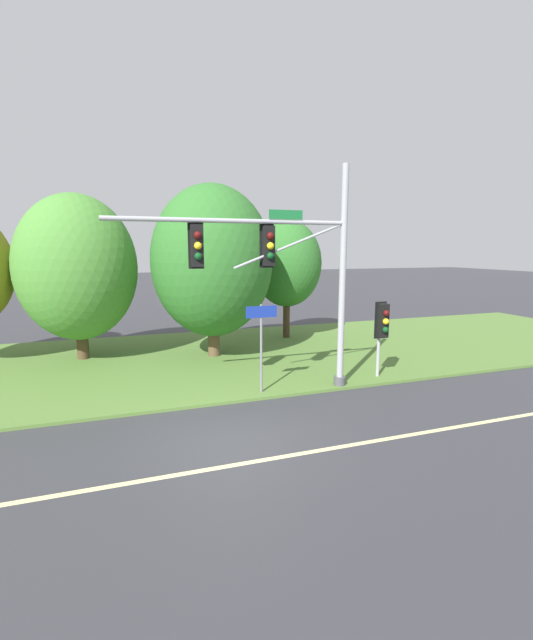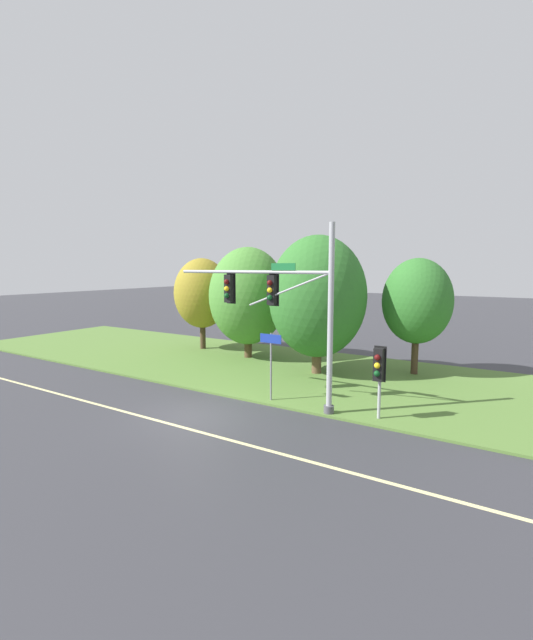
{
  "view_description": "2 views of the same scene",
  "coord_description": "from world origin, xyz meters",
  "px_view_note": "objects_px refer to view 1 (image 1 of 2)",
  "views": [
    {
      "loc": [
        -2.54,
        -9.77,
        4.76
      ],
      "look_at": [
        1.97,
        3.06,
        2.48
      ],
      "focal_mm": 24.0,
      "sensor_mm": 36.0,
      "label": 1
    },
    {
      "loc": [
        11.11,
        -12.16,
        5.79
      ],
      "look_at": [
        0.62,
        4.45,
        3.33
      ],
      "focal_mm": 24.0,
      "sensor_mm": 36.0,
      "label": 2
    }
  ],
  "objects_px": {
    "route_sign_post": "(261,335)",
    "tree_mid_verge": "(287,264)",
    "pedestrian_signal_near_kerb": "(382,324)",
    "tree_behind_signpost": "(212,262)",
    "traffic_signal_mast": "(286,263)",
    "tree_left_of_mast": "(77,268)"
  },
  "relations": [
    {
      "from": "route_sign_post",
      "to": "tree_mid_verge",
      "type": "relative_size",
      "value": 0.47
    },
    {
      "from": "pedestrian_signal_near_kerb",
      "to": "route_sign_post",
      "type": "relative_size",
      "value": 0.96
    },
    {
      "from": "route_sign_post",
      "to": "tree_behind_signpost",
      "type": "xyz_separation_m",
      "value": [
        -0.4,
        5.34,
        2.19
      ]
    },
    {
      "from": "tree_mid_verge",
      "to": "route_sign_post",
      "type": "bearing_deg",
      "value": -117.21
    },
    {
      "from": "traffic_signal_mast",
      "to": "pedestrian_signal_near_kerb",
      "type": "relative_size",
      "value": 2.75
    },
    {
      "from": "traffic_signal_mast",
      "to": "tree_left_of_mast",
      "type": "xyz_separation_m",
      "value": [
        -6.56,
        6.88,
        -0.36
      ]
    },
    {
      "from": "traffic_signal_mast",
      "to": "tree_left_of_mast",
      "type": "distance_m",
      "value": 9.51
    },
    {
      "from": "tree_behind_signpost",
      "to": "traffic_signal_mast",
      "type": "bearing_deg",
      "value": -78.24
    },
    {
      "from": "traffic_signal_mast",
      "to": "tree_behind_signpost",
      "type": "bearing_deg",
      "value": 101.76
    },
    {
      "from": "traffic_signal_mast",
      "to": "route_sign_post",
      "type": "distance_m",
      "value": 2.43
    },
    {
      "from": "route_sign_post",
      "to": "tree_behind_signpost",
      "type": "relative_size",
      "value": 0.4
    },
    {
      "from": "tree_behind_signpost",
      "to": "tree_left_of_mast",
      "type": "bearing_deg",
      "value": 165.99
    },
    {
      "from": "pedestrian_signal_near_kerb",
      "to": "tree_behind_signpost",
      "type": "xyz_separation_m",
      "value": [
        -5.02,
        5.23,
        2.14
      ]
    },
    {
      "from": "traffic_signal_mast",
      "to": "route_sign_post",
      "type": "height_order",
      "value": "traffic_signal_mast"
    },
    {
      "from": "traffic_signal_mast",
      "to": "pedestrian_signal_near_kerb",
      "type": "distance_m",
      "value": 4.49
    },
    {
      "from": "pedestrian_signal_near_kerb",
      "to": "tree_behind_signpost",
      "type": "distance_m",
      "value": 7.56
    },
    {
      "from": "traffic_signal_mast",
      "to": "pedestrian_signal_near_kerb",
      "type": "xyz_separation_m",
      "value": [
        3.87,
        0.3,
        -2.25
      ]
    },
    {
      "from": "tree_left_of_mast",
      "to": "traffic_signal_mast",
      "type": "bearing_deg",
      "value": -46.37
    },
    {
      "from": "tree_left_of_mast",
      "to": "tree_mid_verge",
      "type": "height_order",
      "value": "tree_left_of_mast"
    },
    {
      "from": "traffic_signal_mast",
      "to": "pedestrian_signal_near_kerb",
      "type": "bearing_deg",
      "value": 4.36
    },
    {
      "from": "tree_behind_signpost",
      "to": "tree_mid_verge",
      "type": "relative_size",
      "value": 1.2
    },
    {
      "from": "route_sign_post",
      "to": "tree_behind_signpost",
      "type": "height_order",
      "value": "tree_behind_signpost"
    }
  ]
}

